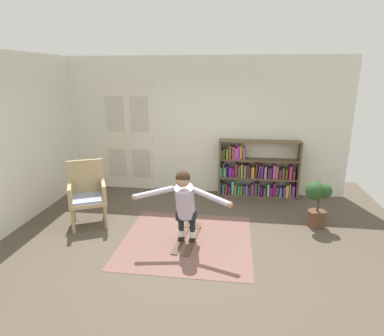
{
  "coord_description": "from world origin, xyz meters",
  "views": [
    {
      "loc": [
        0.66,
        -4.28,
        2.53
      ],
      "look_at": [
        -0.02,
        0.75,
        1.05
      ],
      "focal_mm": 30.22,
      "sensor_mm": 36.0,
      "label": 1
    }
  ],
  "objects_px": {
    "person_skier": "(185,201)",
    "bookshelf": "(255,174)",
    "potted_plant": "(317,199)",
    "skis_pair": "(187,238)",
    "wicker_chair": "(87,192)"
  },
  "relations": [
    {
      "from": "person_skier",
      "to": "bookshelf",
      "type": "bearing_deg",
      "value": 62.8
    },
    {
      "from": "potted_plant",
      "to": "skis_pair",
      "type": "distance_m",
      "value": 2.27
    },
    {
      "from": "wicker_chair",
      "to": "person_skier",
      "type": "distance_m",
      "value": 1.87
    },
    {
      "from": "potted_plant",
      "to": "skis_pair",
      "type": "bearing_deg",
      "value": -161.0
    },
    {
      "from": "wicker_chair",
      "to": "skis_pair",
      "type": "xyz_separation_m",
      "value": [
        1.8,
        -0.37,
        -0.56
      ]
    },
    {
      "from": "bookshelf",
      "to": "skis_pair",
      "type": "bearing_deg",
      "value": -118.7
    },
    {
      "from": "bookshelf",
      "to": "wicker_chair",
      "type": "relative_size",
      "value": 1.52
    },
    {
      "from": "wicker_chair",
      "to": "skis_pair",
      "type": "bearing_deg",
      "value": -11.56
    },
    {
      "from": "wicker_chair",
      "to": "person_skier",
      "type": "xyz_separation_m",
      "value": [
        1.78,
        -0.53,
        0.14
      ]
    },
    {
      "from": "wicker_chair",
      "to": "potted_plant",
      "type": "height_order",
      "value": "wicker_chair"
    },
    {
      "from": "person_skier",
      "to": "skis_pair",
      "type": "bearing_deg",
      "value": 85.78
    },
    {
      "from": "wicker_chair",
      "to": "person_skier",
      "type": "height_order",
      "value": "person_skier"
    },
    {
      "from": "potted_plant",
      "to": "person_skier",
      "type": "bearing_deg",
      "value": -157.3
    },
    {
      "from": "wicker_chair",
      "to": "potted_plant",
      "type": "distance_m",
      "value": 3.91
    },
    {
      "from": "potted_plant",
      "to": "wicker_chair",
      "type": "bearing_deg",
      "value": -174.79
    }
  ]
}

